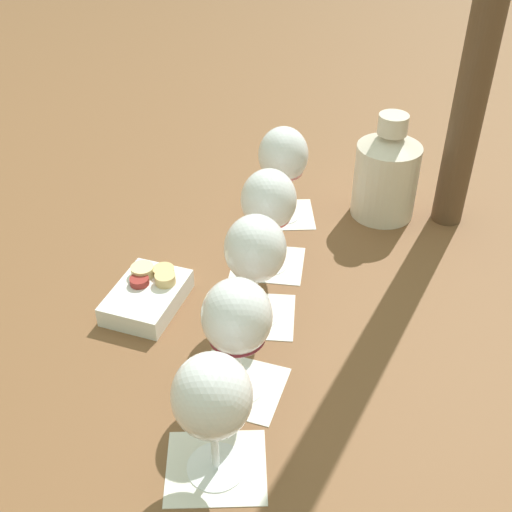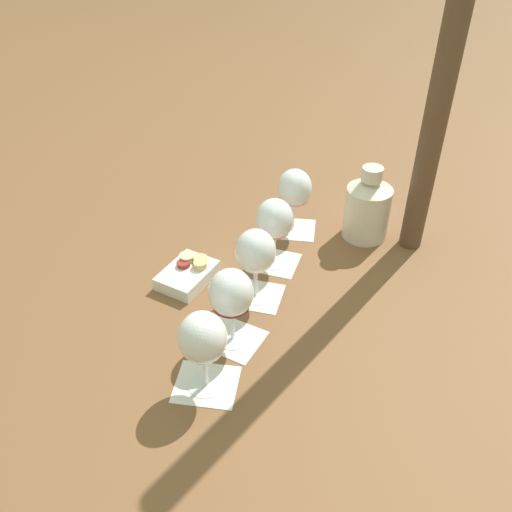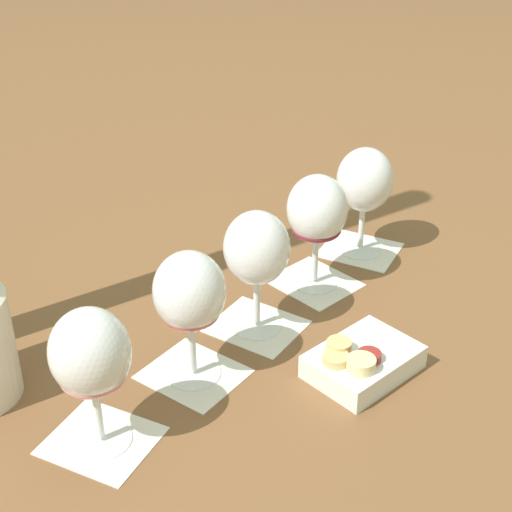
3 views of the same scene
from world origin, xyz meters
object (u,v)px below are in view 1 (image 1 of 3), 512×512
object	(u,v)px
snack_dish	(148,295)
ceramic_vase	(386,173)
wine_glass_1	(269,204)
wine_glass_0	(283,159)
wine_glass_4	(212,401)
wine_glass_2	(258,255)
wine_glass_3	(237,321)

from	to	relation	value
snack_dish	ceramic_vase	bearing A→B (deg)	159.31
wine_glass_1	snack_dish	bearing A→B (deg)	-24.85
wine_glass_0	wine_glass_4	bearing A→B (deg)	26.36
wine_glass_0	wine_glass_1	world-z (taller)	same
ceramic_vase	wine_glass_0	bearing A→B (deg)	-51.42
wine_glass_2	wine_glass_4	xyz separation A→B (m)	(0.24, 0.12, -0.00)
ceramic_vase	snack_dish	world-z (taller)	ceramic_vase
wine_glass_3	ceramic_vase	size ratio (longest dim) A/B	0.88
wine_glass_0	ceramic_vase	bearing A→B (deg)	128.58
wine_glass_1	ceramic_vase	xyz separation A→B (m)	(-0.25, 0.08, -0.03)
wine_glass_0	snack_dish	size ratio (longest dim) A/B	1.10
wine_glass_0	wine_glass_2	world-z (taller)	same
wine_glass_1	snack_dish	distance (m)	0.23
wine_glass_1	snack_dish	xyz separation A→B (m)	(0.19, -0.09, -0.10)
wine_glass_3	wine_glass_2	bearing A→B (deg)	-154.53
wine_glass_4	wine_glass_0	bearing A→B (deg)	-153.64
wine_glass_3	wine_glass_4	bearing A→B (deg)	25.64
wine_glass_1	wine_glass_3	xyz separation A→B (m)	(0.24, 0.12, 0.00)
wine_glass_2	wine_glass_3	distance (m)	0.14
wine_glass_1	wine_glass_3	size ratio (longest dim) A/B	1.00
wine_glass_4	ceramic_vase	xyz separation A→B (m)	(-0.61, -0.10, -0.03)
wine_glass_1	wine_glass_2	bearing A→B (deg)	28.81
wine_glass_2	snack_dish	distance (m)	0.20
ceramic_vase	wine_glass_2	bearing A→B (deg)	-2.33
wine_glass_4	snack_dish	distance (m)	0.33
wine_glass_4	snack_dish	world-z (taller)	wine_glass_4
wine_glass_3	snack_dish	size ratio (longest dim) A/B	1.10
snack_dish	wine_glass_0	bearing A→B (deg)	176.05
wine_glass_0	wine_glass_4	xyz separation A→B (m)	(0.49, 0.25, -0.00)
wine_glass_0	wine_glass_2	size ratio (longest dim) A/B	1.00
wine_glass_2	wine_glass_4	size ratio (longest dim) A/B	1.00
wine_glass_1	wine_glass_3	distance (m)	0.27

